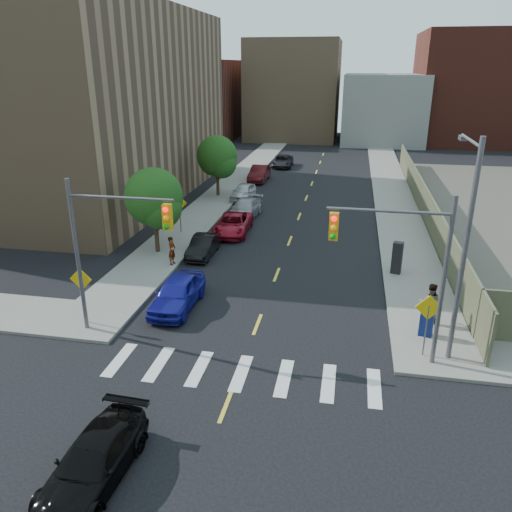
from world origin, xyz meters
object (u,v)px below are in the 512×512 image
at_px(parked_car_blue, 177,293).
at_px(pedestrian_east, 430,303).
at_px(black_sedan, 94,461).
at_px(parked_car_maroon, 259,174).
at_px(parked_car_white, 243,192).
at_px(parked_car_red, 233,224).
at_px(mailbox, 427,322).
at_px(parked_car_silver, 245,209).
at_px(parked_car_grey, 282,161).
at_px(payphone, 397,258).
at_px(parked_car_black, 203,246).
at_px(pedestrian_west, 172,251).

height_order(parked_car_blue, pedestrian_east, pedestrian_east).
bearing_deg(black_sedan, parked_car_maroon, 96.09).
xyz_separation_m(parked_car_white, parked_car_maroon, (0.00, 7.88, 0.07)).
height_order(parked_car_red, mailbox, mailbox).
bearing_deg(parked_car_silver, mailbox, -49.45).
distance_m(parked_car_grey, pedestrian_east, 38.67).
bearing_deg(black_sedan, pedestrian_east, 49.43).
height_order(payphone, pedestrian_east, pedestrian_east).
relative_size(parked_car_red, parked_car_maroon, 1.05).
relative_size(parked_car_maroon, payphone, 2.54).
relative_size(parked_car_red, black_sedan, 1.10).
distance_m(parked_car_blue, black_sedan, 11.04).
bearing_deg(parked_car_blue, parked_car_maroon, 93.39).
xyz_separation_m(parked_car_black, parked_car_maroon, (-0.48, 22.03, 0.14)).
xyz_separation_m(parked_car_white, mailbox, (13.00, -22.17, 0.11)).
bearing_deg(parked_car_white, parked_car_maroon, 93.05).
distance_m(parked_car_red, pedestrian_west, 7.12).
height_order(parked_car_black, pedestrian_east, pedestrian_east).
relative_size(parked_car_white, pedestrian_east, 2.16).
relative_size(parked_car_black, pedestrian_east, 2.01).
height_order(mailbox, pedestrian_west, pedestrian_west).
bearing_deg(parked_car_maroon, parked_car_white, -89.25).
bearing_deg(pedestrian_east, payphone, -74.98).
xyz_separation_m(parked_car_red, pedestrian_west, (-2.10, -6.80, 0.32)).
xyz_separation_m(parked_car_black, mailbox, (12.52, -8.02, 0.18)).
height_order(parked_car_blue, parked_car_silver, parked_car_blue).
bearing_deg(parked_car_white, payphone, -48.12).
bearing_deg(parked_car_blue, pedestrian_west, 113.21).
relative_size(parked_car_red, parked_car_grey, 1.02).
height_order(parked_car_white, black_sedan, parked_car_white).
relative_size(black_sedan, mailbox, 3.28).
height_order(parked_car_blue, parked_car_grey, parked_car_blue).
relative_size(parked_car_white, pedestrian_west, 2.42).
distance_m(parked_car_silver, mailbox, 20.43).
relative_size(parked_car_black, parked_car_grey, 0.79).
bearing_deg(parked_car_grey, payphone, -72.47).
relative_size(parked_car_grey, pedestrian_west, 2.83).
bearing_deg(pedestrian_west, parked_car_red, -13.53).
xyz_separation_m(parked_car_grey, mailbox, (11.70, -38.07, 0.14)).
height_order(parked_car_black, pedestrian_west, pedestrian_west).
relative_size(parked_car_maroon, mailbox, 3.42).
xyz_separation_m(parked_car_black, parked_car_red, (0.82, 4.68, 0.05)).
bearing_deg(payphone, parked_car_red, 166.29).
bearing_deg(parked_car_silver, parked_car_white, 109.11).
bearing_deg(parked_car_black, parked_car_grey, 88.31).
xyz_separation_m(parked_car_red, mailbox, (11.70, -12.70, 0.13)).
relative_size(parked_car_silver, parked_car_grey, 0.99).
bearing_deg(black_sedan, parked_car_black, 99.02).
bearing_deg(parked_car_blue, parked_car_white, 94.33).
relative_size(parked_car_blue, mailbox, 3.33).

